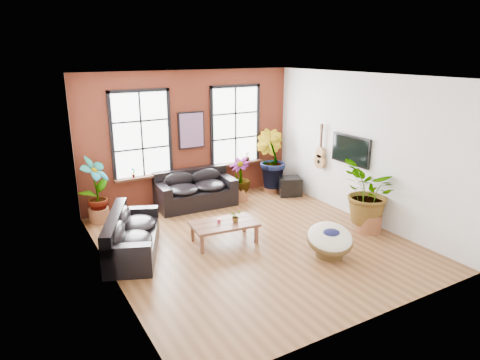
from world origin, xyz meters
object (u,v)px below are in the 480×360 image
at_px(sofa_left, 130,236).
at_px(coffee_table, 224,225).
at_px(papasan_chair, 330,239).
at_px(sofa_back, 195,190).

distance_m(sofa_left, coffee_table, 1.96).
height_order(sofa_left, coffee_table, sofa_left).
bearing_deg(papasan_chair, sofa_back, 129.41).
distance_m(sofa_left, papasan_chair, 4.02).
xyz_separation_m(sofa_back, sofa_left, (-2.31, -1.97, -0.04)).
distance_m(coffee_table, papasan_chair, 2.24).
height_order(sofa_back, papasan_chair, sofa_back).
distance_m(sofa_back, coffee_table, 2.46).
bearing_deg(coffee_table, sofa_back, 86.86).
distance_m(sofa_back, papasan_chair, 4.21).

